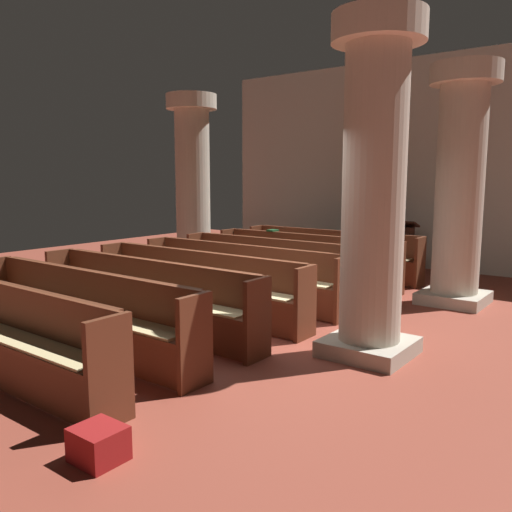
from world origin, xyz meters
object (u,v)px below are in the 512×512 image
at_px(pew_row_1, 305,258).
at_px(pew_row_2, 275,264).
at_px(pillar_far_side, 193,181).
at_px(lectern, 405,250).
at_px(hymn_book, 273,230).
at_px(pillar_aisle_rear, 374,185).
at_px(pew_row_0, 330,252).
at_px(pew_row_4, 197,282).
at_px(kneeler_box_red, 99,444).
at_px(pew_row_6, 79,309).
at_px(pillar_aisle_side, 460,182).
at_px(pew_row_5, 144,294).
at_px(pew_row_3, 239,272).

relative_size(pew_row_1, pew_row_2, 1.00).
bearing_deg(pillar_far_side, lectern, 34.25).
bearing_deg(hymn_book, pillar_aisle_rear, -41.52).
relative_size(pew_row_0, pew_row_2, 1.00).
bearing_deg(hymn_book, pew_row_1, -12.29).
bearing_deg(pillar_far_side, pew_row_4, -45.64).
distance_m(hymn_book, kneeler_box_red, 7.18).
height_order(pew_row_6, pillar_aisle_side, pillar_aisle_side).
height_order(pew_row_4, hymn_book, hymn_book).
height_order(pew_row_2, lectern, lectern).
distance_m(pew_row_0, pillar_far_side, 3.24).
height_order(pew_row_0, pew_row_5, same).
height_order(pew_row_0, lectern, lectern).
distance_m(pew_row_2, kneeler_box_red, 5.72).
height_order(pew_row_0, pew_row_6, same).
height_order(pew_row_3, pew_row_4, same).
bearing_deg(kneeler_box_red, pew_row_6, 148.02).
xyz_separation_m(pillar_aisle_rear, lectern, (-1.70, 5.33, -1.45)).
distance_m(pew_row_0, pew_row_3, 2.92).
xyz_separation_m(pew_row_0, hymn_book, (-0.88, -0.78, 0.44)).
xyz_separation_m(pew_row_4, kneeler_box_red, (2.19, -3.32, -0.37)).
distance_m(pew_row_1, lectern, 2.55).
relative_size(pew_row_5, pew_row_6, 1.00).
height_order(pew_row_1, pew_row_6, same).
xyz_separation_m(pew_row_4, pillar_far_side, (-2.68, 2.74, 1.42)).
distance_m(pew_row_3, pillar_aisle_side, 3.68).
height_order(pew_row_2, pillar_aisle_rear, pillar_aisle_rear).
bearing_deg(pew_row_5, kneeler_box_red, -46.91).
distance_m(pew_row_3, lectern, 4.40).
relative_size(pew_row_2, pew_row_4, 1.00).
xyz_separation_m(pew_row_6, hymn_book, (-0.88, 5.07, 0.44)).
relative_size(pew_row_5, hymn_book, 17.28).
relative_size(pew_row_2, lectern, 3.47).
xyz_separation_m(pew_row_2, pillar_aisle_rear, (2.73, -2.03, 1.42)).
relative_size(pew_row_0, pillar_aisle_side, 1.02).
bearing_deg(kneeler_box_red, lectern, 97.76).
relative_size(pew_row_3, pillar_aisle_rear, 1.02).
relative_size(pew_row_5, pillar_aisle_rear, 1.02).
relative_size(pew_row_0, pew_row_3, 1.00).
bearing_deg(pew_row_2, pew_row_5, -90.00).
relative_size(pew_row_3, pillar_far_side, 1.02).
bearing_deg(pew_row_3, pew_row_5, -90.00).
height_order(pew_row_4, pillar_far_side, pillar_far_side).
bearing_deg(pew_row_0, pillar_aisle_side, -18.10).
distance_m(pew_row_0, hymn_book, 1.26).
xyz_separation_m(pew_row_2, pew_row_5, (0.00, -2.92, 0.00)).
height_order(pew_row_4, kneeler_box_red, pew_row_4).
relative_size(pillar_aisle_side, pillar_aisle_rear, 1.00).
height_order(pew_row_6, kneeler_box_red, pew_row_6).
relative_size(pew_row_0, pew_row_1, 1.00).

